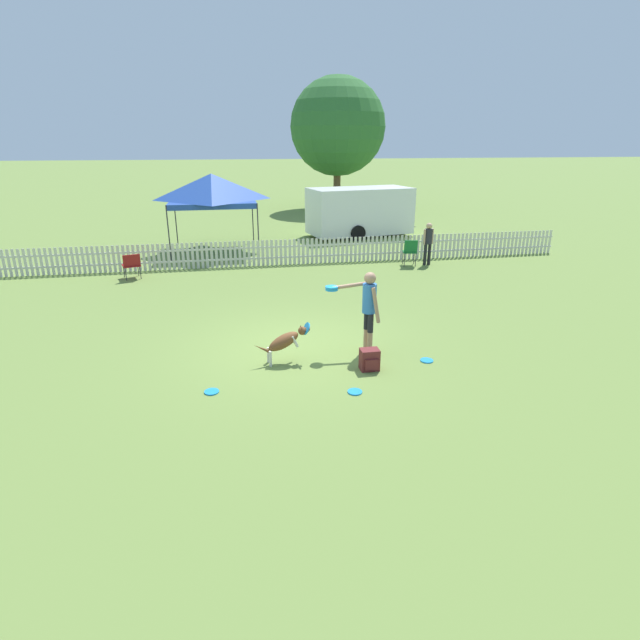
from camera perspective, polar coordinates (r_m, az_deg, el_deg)
ground_plane at (r=10.62m, az=-2.70°, el=-3.09°), size 240.00×240.00×0.00m
handler_person at (r=10.03m, az=5.37°, el=1.99°), size 1.05×0.58×1.70m
leaping_dog at (r=9.74m, az=-3.96°, el=-2.37°), size 1.13×0.36×0.78m
frisbee_near_handler at (r=8.78m, az=4.01°, el=-8.18°), size 0.26×0.26×0.02m
frisbee_near_dog at (r=10.17m, az=12.10°, el=-4.54°), size 0.26×0.26×0.02m
frisbee_midfield at (r=8.96m, az=-12.28°, el=-8.01°), size 0.26×0.26×0.02m
backpack_on_grass at (r=9.55m, az=5.69°, el=-4.54°), size 0.36×0.30×0.41m
picket_fence at (r=17.65m, az=-6.29°, el=7.63°), size 22.24×0.04×0.90m
folding_chair_blue_left at (r=17.75m, az=10.26°, el=7.87°), size 0.55×0.57×0.93m
folding_chair_center at (r=16.87m, az=-20.74°, el=6.02°), size 0.65×0.66×0.81m
canopy_tent_main at (r=20.14m, az=-12.25°, el=14.39°), size 3.23×3.23×2.97m
spectator_standing at (r=17.97m, az=12.26°, el=8.92°), size 0.40×0.27×1.48m
equipment_trailer at (r=23.21m, az=4.56°, el=12.33°), size 5.45×2.86×2.16m
tree_left_grove at (r=32.69m, az=2.03°, el=21.20°), size 5.83×5.83×7.89m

